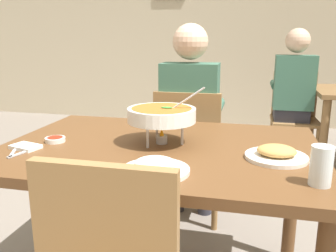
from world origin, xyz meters
The scene contains 14 objects.
cafe_rear_partition centered at (0.00, 3.78, 1.50)m, with size 10.00×0.10×3.00m, color beige.
dining_table_main centered at (0.00, 0.00, 0.66)m, with size 1.37×0.96×0.76m.
chair_diner_main centered at (0.00, 0.77, 0.51)m, with size 0.44×0.44×0.90m.
diner_main centered at (0.00, 0.80, 0.75)m, with size 0.40×0.45×1.31m.
curry_bowl centered at (0.00, 0.03, 0.89)m, with size 0.33×0.30×0.26m.
rice_plate centered at (0.06, -0.32, 0.78)m, with size 0.24×0.24×0.06m.
appetizer_plate centered at (0.48, -0.08, 0.78)m, with size 0.24×0.24×0.06m.
sauce_dish centered at (-0.48, -0.06, 0.78)m, with size 0.09×0.09×0.02m.
napkin_folded centered at (-0.54, -0.18, 0.77)m, with size 0.12×0.08×0.02m, color white.
fork_utensil centered at (-0.56, -0.23, 0.77)m, with size 0.01×0.17×0.01m, color silver.
spoon_utensil centered at (-0.51, -0.23, 0.77)m, with size 0.01×0.17×0.01m, color silver.
drink_glass centered at (0.60, -0.31, 0.82)m, with size 0.07×0.07×0.13m.
chair_bg_left centered at (0.81, 2.21, 0.51)m, with size 0.45×0.45×0.90m.
patron_bg_left centered at (0.77, 2.07, 0.75)m, with size 0.40×0.45×1.31m.
Camera 1 is at (0.37, -1.45, 1.22)m, focal length 37.98 mm.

